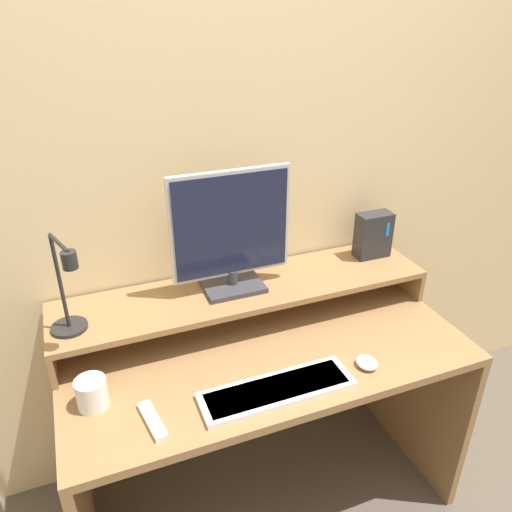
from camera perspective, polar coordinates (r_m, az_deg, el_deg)
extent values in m
cube|color=beige|center=(1.81, -3.51, 9.82)|extent=(6.00, 0.05, 2.50)
cube|color=olive|center=(1.75, 0.95, -10.58)|extent=(1.37, 0.68, 0.03)
cube|color=olive|center=(1.93, -19.54, -23.23)|extent=(0.03, 0.68, 0.71)
cube|color=olive|center=(2.27, 17.15, -13.60)|extent=(0.03, 0.68, 0.71)
cube|color=olive|center=(1.78, -22.38, -9.53)|extent=(0.02, 0.31, 0.11)
cube|color=olive|center=(2.14, 15.93, -1.73)|extent=(0.02, 0.31, 0.11)
cube|color=olive|center=(1.81, -1.25, -3.82)|extent=(1.37, 0.31, 0.02)
cube|color=#38383D|center=(1.80, -2.69, -3.35)|extent=(0.21, 0.17, 0.02)
cylinder|color=#38383D|center=(1.78, -2.71, -2.39)|extent=(0.04, 0.04, 0.05)
cube|color=#B7B7BC|center=(1.69, -2.91, 3.65)|extent=(0.42, 0.02, 0.38)
cube|color=#191E38|center=(1.68, -2.79, 3.51)|extent=(0.40, 0.01, 0.36)
cylinder|color=black|center=(1.69, -20.54, -7.62)|extent=(0.11, 0.11, 0.01)
cylinder|color=black|center=(1.61, -21.49, -2.82)|extent=(0.01, 0.01, 0.32)
cylinder|color=black|center=(1.48, -21.64, 1.40)|extent=(0.05, 0.14, 0.01)
cylinder|color=black|center=(1.43, -20.55, -0.43)|extent=(0.04, 0.04, 0.05)
cube|color=#28282D|center=(2.03, 13.24, 2.35)|extent=(0.14, 0.07, 0.18)
cube|color=#1972F2|center=(2.01, 14.82, 2.91)|extent=(0.01, 0.00, 0.05)
cube|color=white|center=(1.56, 2.42, -15.05)|extent=(0.48, 0.14, 0.02)
cube|color=silver|center=(1.56, 2.42, -14.90)|extent=(0.44, 0.11, 0.01)
ellipsoid|color=silver|center=(1.69, 12.54, -11.81)|extent=(0.07, 0.08, 0.03)
cube|color=white|center=(1.50, -11.77, -17.90)|extent=(0.06, 0.16, 0.02)
cylinder|color=white|center=(1.57, -18.26, -14.66)|extent=(0.09, 0.09, 0.09)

